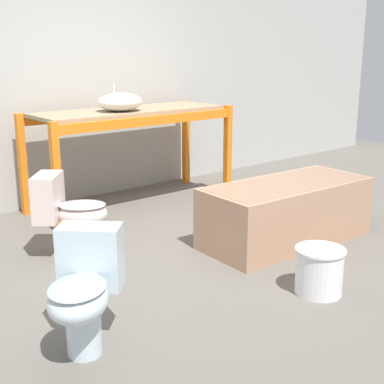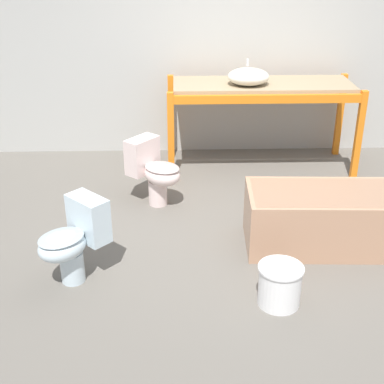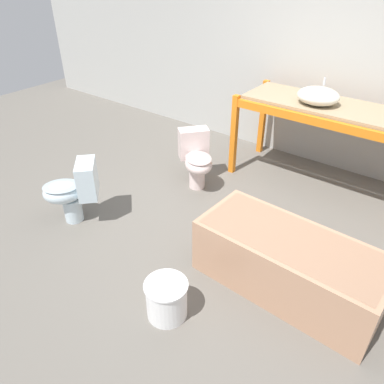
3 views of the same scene
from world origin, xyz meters
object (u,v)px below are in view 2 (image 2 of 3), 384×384
Objects in this scene: sink_basin at (248,77)px; bucket_white at (280,284)px; bathtub_main at (334,215)px; toilet_near at (74,238)px; toilet_far at (154,170)px.

sink_basin is 2.73m from bucket_white.
bathtub_main is at bearing 53.39° from bucket_white.
sink_basin is 2.82m from toilet_near.
sink_basin is at bearing 89.04° from bucket_white.
toilet_far is 1.97× the size of bucket_white.
bucket_white is at bearing -124.19° from bathtub_main.
sink_basin is at bearing -10.73° from toilet_far.
toilet_near and toilet_far have the same top height.
toilet_near is at bearing -163.53° from toilet_far.
bucket_white is (0.99, -1.72, -0.21)m from toilet_far.
bathtub_main is 2.26m from toilet_near.
sink_basin is 1.99m from bathtub_main.
toilet_near is 1.97× the size of bucket_white.
toilet_near is 1.64m from bucket_white.
sink_basin is 0.30× the size of bathtub_main.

